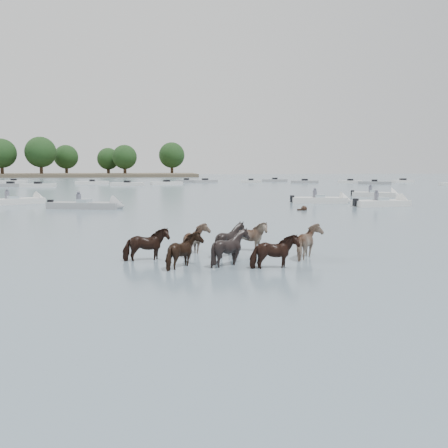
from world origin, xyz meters
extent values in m
plane|color=#495B69|center=(0.00, 0.00, 0.00)|extent=(400.00, 400.00, 0.00)
imported|color=black|center=(-2.76, 2.22, 0.47)|extent=(1.62, 0.99, 1.27)
imported|color=gray|center=(-0.98, 3.09, 0.47)|extent=(1.10, 1.27, 1.26)
imported|color=black|center=(0.16, 2.76, 0.51)|extent=(1.26, 1.13, 1.35)
imported|color=#846959|center=(0.95, 3.70, 0.48)|extent=(1.64, 1.06, 1.28)
imported|color=black|center=(-1.53, 0.89, 0.46)|extent=(1.29, 1.42, 1.24)
imported|color=black|center=(-0.08, 1.08, 0.51)|extent=(1.41, 1.30, 1.34)
imported|color=black|center=(1.17, 0.40, 0.46)|extent=(1.52, 0.78, 1.24)
imported|color=#7C6A54|center=(2.81, 1.92, 0.50)|extent=(1.28, 1.44, 1.32)
sphere|color=black|center=(8.08, 19.99, 0.12)|extent=(0.44, 0.44, 0.44)
cube|color=black|center=(7.83, 19.99, 0.02)|extent=(0.50, 0.22, 0.18)
cube|color=silver|center=(-14.50, 28.91, 0.20)|extent=(5.00, 4.30, 0.55)
cone|color=silver|center=(-12.48, 30.42, 0.20)|extent=(1.68, 1.82, 1.60)
cube|color=#99ADB7|center=(-14.50, 28.91, 0.55)|extent=(1.31, 1.38, 0.35)
cylinder|color=#595966|center=(-14.90, 28.91, 0.75)|extent=(0.36, 0.36, 0.70)
sphere|color=#595966|center=(-14.90, 28.91, 1.20)|extent=(0.24, 0.24, 0.24)
cube|color=gray|center=(-7.86, 23.67, 0.20)|extent=(5.58, 2.88, 0.55)
cone|color=gray|center=(-5.27, 23.01, 0.20)|extent=(1.27, 1.77, 1.60)
cube|color=#99ADB7|center=(-7.86, 23.67, 0.55)|extent=(1.05, 1.28, 0.35)
cube|color=black|center=(-10.45, 24.34, 0.35)|extent=(0.43, 0.43, 0.60)
cylinder|color=#595966|center=(-8.26, 23.67, 0.75)|extent=(0.36, 0.36, 0.70)
sphere|color=#595966|center=(-8.26, 23.67, 1.20)|extent=(0.24, 0.24, 0.24)
cube|color=silver|center=(11.60, 27.12, 0.20)|extent=(4.90, 2.29, 0.55)
cone|color=silver|center=(13.94, 26.76, 0.20)|extent=(1.13, 1.72, 1.60)
cube|color=#99ADB7|center=(11.60, 27.12, 0.55)|extent=(0.96, 1.23, 0.35)
cube|color=black|center=(9.27, 27.47, 0.35)|extent=(0.40, 0.40, 0.60)
cylinder|color=#595966|center=(11.20, 27.12, 0.75)|extent=(0.36, 0.36, 0.70)
sphere|color=#595966|center=(11.20, 27.12, 1.20)|extent=(0.24, 0.24, 0.24)
cube|color=silver|center=(15.28, 22.85, 0.20)|extent=(4.65, 2.12, 0.55)
cone|color=silver|center=(17.51, 23.12, 0.20)|extent=(1.08, 1.70, 1.60)
cube|color=#99ADB7|center=(15.28, 22.85, 0.55)|extent=(0.93, 1.21, 0.35)
cube|color=black|center=(13.05, 22.58, 0.35)|extent=(0.39, 0.39, 0.60)
cylinder|color=#595966|center=(14.88, 22.85, 0.75)|extent=(0.36, 0.36, 0.70)
sphere|color=#595966|center=(14.88, 22.85, 1.20)|extent=(0.24, 0.24, 0.24)
cube|color=silver|center=(20.17, 34.82, 0.20)|extent=(4.62, 3.36, 0.55)
cone|color=silver|center=(22.13, 33.86, 0.20)|extent=(1.51, 1.83, 1.60)
cube|color=#99ADB7|center=(20.17, 34.82, 0.55)|extent=(1.21, 1.36, 0.35)
cube|color=black|center=(18.21, 35.79, 0.35)|extent=(0.47, 0.47, 0.60)
cylinder|color=#595966|center=(19.77, 34.82, 0.75)|extent=(0.36, 0.36, 0.70)
sphere|color=#595966|center=(19.77, 34.82, 1.20)|extent=(0.24, 0.24, 0.24)
cube|color=silver|center=(-30.18, 85.75, 0.22)|extent=(5.11, 1.84, 0.60)
cube|color=black|center=(-30.18, 85.75, 0.60)|extent=(1.07, 1.07, 0.50)
cube|color=gray|center=(-25.53, 67.33, 0.22)|extent=(4.57, 1.59, 0.60)
cube|color=black|center=(-25.53, 67.33, 0.60)|extent=(1.02, 1.02, 0.50)
cube|color=silver|center=(-20.90, 65.40, 0.22)|extent=(5.33, 1.75, 0.60)
cube|color=black|center=(-20.90, 65.40, 0.60)|extent=(1.05, 1.05, 0.50)
cube|color=silver|center=(-14.24, 77.49, 0.22)|extent=(6.12, 2.26, 0.60)
cube|color=black|center=(-14.24, 77.49, 0.60)|extent=(1.12, 1.12, 0.50)
cube|color=silver|center=(-7.48, 69.72, 0.22)|extent=(5.71, 2.42, 0.60)
cube|color=black|center=(-7.48, 69.72, 0.60)|extent=(1.16, 1.16, 0.50)
cube|color=silver|center=(-0.87, 73.20, 0.22)|extent=(5.84, 3.20, 0.60)
cube|color=black|center=(-0.87, 73.20, 0.60)|extent=(1.26, 1.26, 0.50)
cube|color=gray|center=(3.36, 85.36, 0.22)|extent=(4.50, 2.32, 0.60)
cube|color=black|center=(3.36, 85.36, 0.60)|extent=(1.18, 1.18, 0.50)
cube|color=gray|center=(7.00, 84.00, 0.22)|extent=(5.23, 3.42, 0.60)
cube|color=black|center=(7.00, 84.00, 0.60)|extent=(1.32, 1.32, 0.50)
cube|color=silver|center=(15.78, 80.88, 0.22)|extent=(4.21, 2.15, 0.60)
cube|color=black|center=(15.78, 80.88, 0.60)|extent=(1.15, 1.15, 0.50)
cube|color=gray|center=(22.32, 88.08, 0.22)|extent=(5.21, 1.53, 0.60)
cube|color=black|center=(22.32, 88.08, 0.60)|extent=(1.01, 1.01, 0.50)
cube|color=gray|center=(25.71, 77.64, 0.22)|extent=(5.11, 1.61, 0.60)
cube|color=black|center=(25.71, 77.64, 0.60)|extent=(1.02, 1.02, 0.50)
cube|color=silver|center=(34.26, 76.04, 0.22)|extent=(4.69, 2.24, 0.60)
cube|color=black|center=(34.26, 76.04, 0.60)|extent=(1.15, 1.15, 0.50)
cube|color=gray|center=(36.63, 70.52, 0.22)|extent=(5.94, 3.69, 0.60)
cube|color=black|center=(36.63, 70.52, 0.60)|extent=(1.32, 1.32, 0.50)
cube|color=silver|center=(46.15, 78.18, 0.22)|extent=(4.59, 2.10, 0.60)
cube|color=black|center=(46.15, 78.18, 0.60)|extent=(1.13, 1.13, 0.50)
cylinder|color=#382619|center=(-49.84, 144.61, 2.02)|extent=(1.00, 1.00, 4.04)
sphere|color=black|center=(-49.84, 144.61, 7.30)|extent=(8.98, 8.98, 8.98)
cylinder|color=#382619|center=(-38.51, 145.73, 2.14)|extent=(1.00, 1.00, 4.28)
sphere|color=black|center=(-38.51, 145.73, 7.73)|extent=(9.51, 9.51, 9.51)
cylinder|color=#382619|center=(-32.96, 157.39, 1.80)|extent=(1.00, 1.00, 3.60)
sphere|color=black|center=(-32.96, 157.39, 6.49)|extent=(7.99, 7.99, 7.99)
cylinder|color=#382619|center=(-18.66, 152.49, 1.61)|extent=(1.00, 1.00, 3.22)
sphere|color=black|center=(-18.66, 152.49, 5.81)|extent=(7.16, 7.16, 7.16)
cylinder|color=#382619|center=(-12.92, 147.20, 1.75)|extent=(1.00, 1.00, 3.49)
sphere|color=black|center=(-12.92, 147.20, 6.30)|extent=(7.76, 7.76, 7.76)
cylinder|color=#382619|center=(2.47, 157.97, 1.99)|extent=(1.00, 1.00, 3.99)
sphere|color=black|center=(2.47, 157.97, 7.20)|extent=(8.86, 8.86, 8.86)
camera|label=1|loc=(-2.32, -14.04, 3.11)|focal=39.20mm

